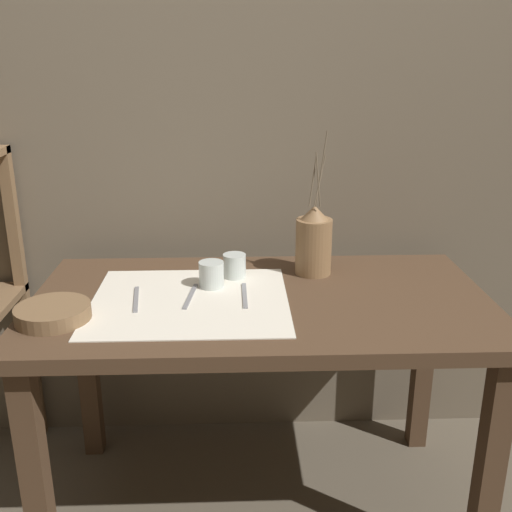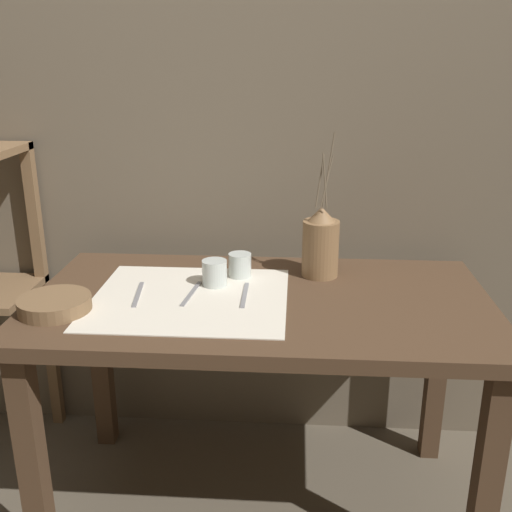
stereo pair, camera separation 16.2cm
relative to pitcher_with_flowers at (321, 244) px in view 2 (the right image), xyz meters
The scene contains 11 objects.
ground_plane 0.84m from the pitcher_with_flowers, 132.57° to the right, with size 12.00×12.00×0.00m, color brown.
stone_wall_back 0.51m from the pitcher_with_flowers, 121.69° to the left, with size 7.00×0.06×2.40m.
wooden_table 0.32m from the pitcher_with_flowers, 132.57° to the right, with size 1.27×0.69×0.70m.
linen_cloth 0.43m from the pitcher_with_flowers, 150.37° to the right, with size 0.54×0.48×0.00m.
pitcher_with_flowers is the anchor object (origin of this frame).
wooden_bowl 0.77m from the pitcher_with_flowers, 155.69° to the right, with size 0.19×0.19×0.04m.
glass_tumbler_near 0.33m from the pitcher_with_flowers, 160.62° to the right, with size 0.07×0.07×0.07m.
glass_tumbler_far 0.25m from the pitcher_with_flowers, behind, with size 0.07×0.07×0.07m.
fork_outer 0.56m from the pitcher_with_flowers, 158.79° to the right, with size 0.03×0.18×0.00m.
knife_center 0.42m from the pitcher_with_flowers, 152.96° to the right, with size 0.03×0.18×0.00m.
fork_inner 0.30m from the pitcher_with_flowers, 139.40° to the right, with size 0.01×0.18×0.00m.
Camera 2 is at (0.09, -1.53, 1.35)m, focal length 42.00 mm.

